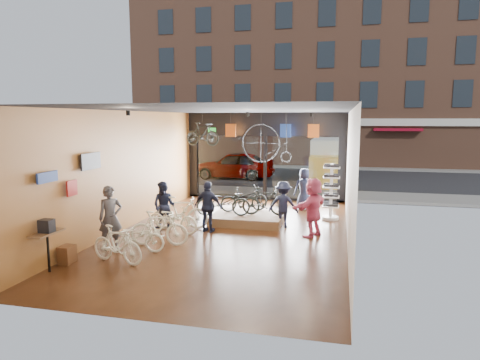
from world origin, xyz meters
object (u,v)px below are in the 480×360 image
(floor_bike_4, at_px, (173,219))
(customer_3, at_px, (283,204))
(customer_1, at_px, (164,206))
(street_car, at_px, (234,165))
(hung_bike, at_px, (202,134))
(display_platform, at_px, (248,219))
(customer_5, at_px, (313,207))
(display_bike_left, at_px, (223,202))
(floor_bike_3, at_px, (159,228))
(box_truck, at_px, (331,162))
(customer_2, at_px, (208,207))
(customer_0, at_px, (111,218))
(floor_bike_1, at_px, (117,244))
(penny_farthing, at_px, (269,144))
(display_bike_mid, at_px, (265,202))
(floor_bike_2, at_px, (135,237))
(floor_bike_5, at_px, (181,213))
(sunglasses_rack, at_px, (331,192))
(customer_4, at_px, (304,189))

(floor_bike_4, bearing_deg, customer_3, -56.46)
(floor_bike_4, distance_m, customer_1, 0.59)
(street_car, distance_m, hung_bike, 8.11)
(street_car, distance_m, display_platform, 11.02)
(customer_5, bearing_deg, display_bike_left, -77.38)
(floor_bike_3, height_order, customer_1, customer_1)
(box_truck, height_order, customer_1, box_truck)
(customer_3, bearing_deg, customer_1, 19.19)
(customer_5, bearing_deg, street_car, -128.52)
(box_truck, relative_size, customer_2, 3.82)
(box_truck, relative_size, customer_0, 3.51)
(display_bike_left, distance_m, customer_5, 3.12)
(floor_bike_1, distance_m, penny_farthing, 8.74)
(box_truck, height_order, display_platform, box_truck)
(box_truck, xyz_separation_m, floor_bike_4, (-4.53, -11.35, -0.76))
(floor_bike_3, relative_size, customer_3, 1.09)
(customer_2, xyz_separation_m, customer_5, (3.23, 0.26, 0.09))
(display_bike_mid, bearing_deg, penny_farthing, 3.28)
(floor_bike_2, relative_size, customer_3, 1.04)
(customer_0, relative_size, customer_2, 1.09)
(box_truck, height_order, floor_bike_2, box_truck)
(hung_bike, bearing_deg, display_bike_left, -134.59)
(display_bike_left, xyz_separation_m, penny_farthing, (0.90, 3.79, 1.73))
(display_platform, height_order, customer_5, customer_5)
(box_truck, relative_size, customer_1, 3.94)
(customer_0, bearing_deg, floor_bike_5, 27.72)
(street_car, bearing_deg, customer_5, 24.73)
(display_bike_mid, distance_m, penny_farthing, 3.81)
(display_bike_left, height_order, customer_2, customer_2)
(hung_bike, bearing_deg, customer_0, -167.90)
(display_platform, distance_m, sunglasses_rack, 3.11)
(floor_bike_3, distance_m, floor_bike_5, 1.88)
(customer_3, distance_m, sunglasses_rack, 2.11)
(floor_bike_5, bearing_deg, customer_4, -52.96)
(floor_bike_5, relative_size, customer_1, 1.14)
(display_bike_mid, distance_m, customer_4, 2.98)
(customer_3, distance_m, customer_4, 3.11)
(customer_0, height_order, hung_bike, hung_bike)
(street_car, bearing_deg, floor_bike_2, 3.48)
(sunglasses_rack, distance_m, hung_bike, 5.81)
(floor_bike_3, distance_m, display_platform, 3.68)
(floor_bike_5, height_order, penny_farthing, penny_farthing)
(street_car, distance_m, display_bike_left, 11.20)
(box_truck, distance_m, display_platform, 9.93)
(display_bike_left, height_order, customer_4, customer_4)
(floor_bike_1, relative_size, display_platform, 0.65)
(sunglasses_rack, bearing_deg, customer_4, 123.30)
(display_bike_mid, bearing_deg, display_platform, 87.84)
(floor_bike_3, bearing_deg, sunglasses_rack, -55.69)
(floor_bike_2, xyz_separation_m, customer_3, (3.50, 3.54, 0.34))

